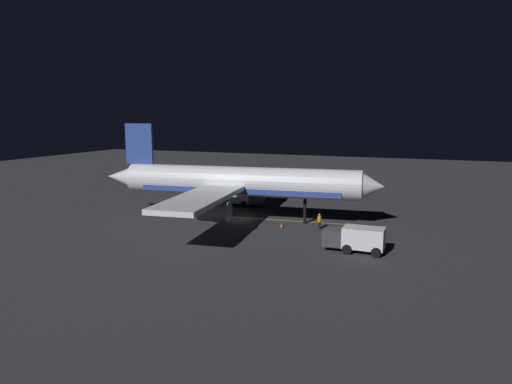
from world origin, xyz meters
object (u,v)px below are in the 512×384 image
object	(u,v)px
airliner	(236,183)
traffic_cone_near_left	(323,241)
catering_truck	(240,197)
ground_crew_worker	(319,221)
baggage_truck	(357,239)
traffic_cone_near_right	(281,225)

from	to	relation	value
airliner	traffic_cone_near_left	size ratio (longest dim) A/B	62.78
catering_truck	ground_crew_worker	world-z (taller)	catering_truck
ground_crew_worker	traffic_cone_near_left	bearing A→B (deg)	17.55
airliner	baggage_truck	bearing A→B (deg)	62.69
traffic_cone_near_right	airliner	bearing A→B (deg)	-106.40
baggage_truck	catering_truck	xyz separation A→B (m)	(-16.14, -18.79, 0.03)
traffic_cone_near_left	ground_crew_worker	bearing A→B (deg)	-162.45
ground_crew_worker	traffic_cone_near_right	distance (m)	4.23
catering_truck	ground_crew_worker	size ratio (longest dim) A/B	3.72
airliner	catering_truck	size ratio (longest dim) A/B	5.34
airliner	baggage_truck	world-z (taller)	airliner
catering_truck	ground_crew_worker	xyz separation A→B (m)	(8.99, 13.54, -0.36)
airliner	traffic_cone_near_left	world-z (taller)	airliner
airliner	ground_crew_worker	world-z (taller)	airliner
baggage_truck	traffic_cone_near_left	world-z (taller)	baggage_truck
catering_truck	traffic_cone_near_left	size ratio (longest dim) A/B	11.76
airliner	catering_truck	bearing A→B (deg)	-159.40
ground_crew_worker	traffic_cone_near_right	xyz separation A→B (m)	(0.89, -4.09, -0.64)
baggage_truck	ground_crew_worker	world-z (taller)	baggage_truck
airliner	catering_truck	xyz separation A→B (m)	(-7.98, -3.00, -3.23)
baggage_truck	traffic_cone_near_left	distance (m)	4.04
airliner	ground_crew_worker	distance (m)	11.18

